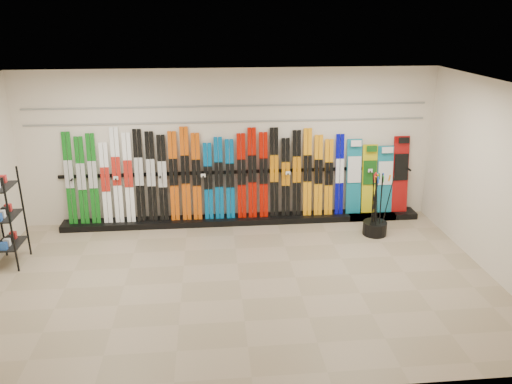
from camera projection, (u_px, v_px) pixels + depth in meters
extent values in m
plane|color=gray|center=(239.00, 280.00, 7.83)|extent=(8.00, 8.00, 0.00)
plane|color=beige|center=(230.00, 147.00, 9.66)|extent=(8.00, 0.00, 8.00)
plane|color=beige|center=(497.00, 182.00, 7.67)|extent=(0.00, 5.00, 5.00)
plane|color=silver|center=(237.00, 87.00, 6.80)|extent=(8.00, 8.00, 0.00)
cube|color=black|center=(243.00, 219.00, 9.96)|extent=(8.00, 0.40, 0.12)
cube|color=#126817|center=(70.00, 179.00, 9.41)|extent=(0.17, 0.25, 1.76)
cube|color=#126817|center=(82.00, 181.00, 9.44)|extent=(0.17, 0.24, 1.67)
cube|color=#126817|center=(93.00, 179.00, 9.45)|extent=(0.17, 0.24, 1.73)
cube|color=white|center=(106.00, 183.00, 9.49)|extent=(0.17, 0.22, 1.55)
cube|color=white|center=(117.00, 176.00, 9.48)|extent=(0.17, 0.26, 1.82)
cube|color=white|center=(129.00, 178.00, 9.51)|extent=(0.17, 0.24, 1.72)
cube|color=black|center=(139.00, 176.00, 9.52)|extent=(0.17, 0.25, 1.78)
cube|color=black|center=(151.00, 177.00, 9.55)|extent=(0.17, 0.24, 1.74)
cube|color=black|center=(163.00, 178.00, 9.57)|extent=(0.17, 0.24, 1.67)
cube|color=#C94E0A|center=(174.00, 176.00, 9.59)|extent=(0.17, 0.24, 1.73)
cube|color=#C94E0A|center=(185.00, 174.00, 9.60)|extent=(0.17, 0.25, 1.81)
cube|color=#C94E0A|center=(197.00, 177.00, 9.63)|extent=(0.17, 0.24, 1.69)
cube|color=#025492|center=(208.00, 181.00, 9.67)|extent=(0.17, 0.21, 1.50)
cube|color=#025492|center=(219.00, 178.00, 9.68)|extent=(0.17, 0.23, 1.60)
cube|color=#025492|center=(230.00, 179.00, 9.70)|extent=(0.17, 0.22, 1.56)
cube|color=#AB0C00|center=(241.00, 176.00, 9.71)|extent=(0.17, 0.23, 1.66)
cube|color=#AB0C00|center=(252.00, 173.00, 9.72)|extent=(0.17, 0.25, 1.77)
cube|color=#AB0C00|center=(264.00, 175.00, 9.75)|extent=(0.17, 0.24, 1.68)
cube|color=black|center=(274.00, 173.00, 9.76)|extent=(0.17, 0.25, 1.76)
cube|color=black|center=(286.00, 178.00, 9.80)|extent=(0.17, 0.22, 1.55)
cube|color=black|center=(297.00, 174.00, 9.80)|extent=(0.17, 0.24, 1.70)
cube|color=orange|center=(307.00, 173.00, 9.82)|extent=(0.17, 0.24, 1.73)
cube|color=orange|center=(318.00, 176.00, 9.85)|extent=(0.17, 0.23, 1.60)
cube|color=orange|center=(329.00, 177.00, 9.88)|extent=(0.17, 0.22, 1.51)
cube|color=#050799|center=(339.00, 175.00, 9.89)|extent=(0.17, 0.23, 1.61)
cube|color=#14728C|center=(354.00, 177.00, 9.95)|extent=(0.30, 0.23, 1.50)
cube|color=gold|center=(369.00, 179.00, 9.99)|extent=(0.30, 0.22, 1.38)
cube|color=#14728C|center=(385.00, 179.00, 10.03)|extent=(0.33, 0.21, 1.35)
cube|color=#990C0C|center=(400.00, 174.00, 10.04)|extent=(0.32, 0.24, 1.53)
cube|color=black|center=(5.00, 219.00, 8.09)|extent=(0.40, 0.60, 1.60)
cylinder|color=black|center=(375.00, 228.00, 9.40)|extent=(0.45, 0.45, 0.25)
cylinder|color=black|center=(374.00, 203.00, 9.31)|extent=(0.13, 0.06, 1.18)
cylinder|color=black|center=(387.00, 205.00, 9.18)|extent=(0.14, 0.13, 1.17)
cylinder|color=black|center=(376.00, 208.00, 9.08)|extent=(0.12, 0.03, 1.18)
cylinder|color=black|center=(381.00, 207.00, 9.12)|extent=(0.06, 0.10, 1.18)
cylinder|color=black|center=(372.00, 204.00, 9.23)|extent=(0.04, 0.03, 1.18)
cylinder|color=black|center=(373.00, 207.00, 9.10)|extent=(0.10, 0.04, 1.18)
cylinder|color=black|center=(381.00, 203.00, 9.28)|extent=(0.06, 0.07, 1.18)
cylinder|color=black|center=(377.00, 203.00, 9.28)|extent=(0.14, 0.05, 1.18)
cylinder|color=black|center=(375.00, 204.00, 9.23)|extent=(0.02, 0.07, 1.18)
cylinder|color=black|center=(375.00, 205.00, 9.22)|extent=(0.10, 0.12, 1.18)
cylinder|color=black|center=(375.00, 204.00, 9.25)|extent=(0.10, 0.09, 1.18)
cube|color=gray|center=(230.00, 122.00, 9.47)|extent=(7.60, 0.02, 0.03)
cube|color=gray|center=(230.00, 106.00, 9.36)|extent=(7.60, 0.02, 0.03)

